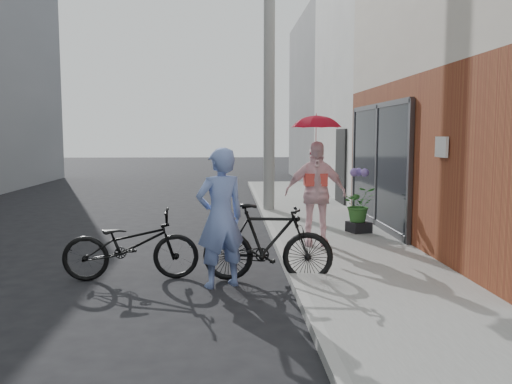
{
  "coord_description": "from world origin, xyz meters",
  "views": [
    {
      "loc": [
        0.05,
        -7.51,
        2.0
      ],
      "look_at": [
        0.5,
        0.94,
        1.1
      ],
      "focal_mm": 38.0,
      "sensor_mm": 36.0,
      "label": 1
    }
  ],
  "objects": [
    {
      "name": "ground",
      "position": [
        0.0,
        0.0,
        0.0
      ],
      "size": [
        80.0,
        80.0,
        0.0
      ],
      "primitive_type": "plane",
      "color": "black",
      "rests_on": "ground"
    },
    {
      "name": "sidewalk",
      "position": [
        2.1,
        2.0,
        0.06
      ],
      "size": [
        2.2,
        24.0,
        0.12
      ],
      "primitive_type": "cube",
      "color": "gray",
      "rests_on": "ground"
    },
    {
      "name": "curb",
      "position": [
        0.94,
        2.0,
        0.06
      ],
      "size": [
        0.12,
        24.0,
        0.12
      ],
      "primitive_type": "cube",
      "color": "#9E9E99",
      "rests_on": "ground"
    },
    {
      "name": "plaster_building",
      "position": [
        7.2,
        9.0,
        3.5
      ],
      "size": [
        8.0,
        6.0,
        7.0
      ],
      "primitive_type": "cube",
      "color": "silver",
      "rests_on": "ground"
    },
    {
      "name": "east_building_far",
      "position": [
        7.2,
        16.0,
        3.5
      ],
      "size": [
        8.0,
        8.0,
        7.0
      ],
      "primitive_type": "cube",
      "color": "slate",
      "rests_on": "ground"
    },
    {
      "name": "utility_pole",
      "position": [
        1.1,
        6.0,
        3.5
      ],
      "size": [
        0.28,
        0.28,
        7.0
      ],
      "primitive_type": "cylinder",
      "color": "#9E9E99",
      "rests_on": "ground"
    },
    {
      "name": "officer",
      "position": [
        -0.04,
        -0.51,
        0.92
      ],
      "size": [
        0.79,
        0.68,
        1.83
      ],
      "primitive_type": "imported",
      "rotation": [
        0.0,
        0.0,
        3.57
      ],
      "color": "#7189CA",
      "rests_on": "ground"
    },
    {
      "name": "bike_left",
      "position": [
        -1.28,
        -0.09,
        0.49
      ],
      "size": [
        1.89,
        0.76,
        0.97
      ],
      "primitive_type": "imported",
      "rotation": [
        0.0,
        0.0,
        1.64
      ],
      "color": "black",
      "rests_on": "ground"
    },
    {
      "name": "bike_right",
      "position": [
        0.6,
        -0.28,
        0.53
      ],
      "size": [
        1.82,
        0.7,
        1.07
      ],
      "primitive_type": "imported",
      "rotation": [
        0.0,
        0.0,
        1.46
      ],
      "color": "black",
      "rests_on": "ground"
    },
    {
      "name": "kimono_woman",
      "position": [
        1.55,
        1.58,
        1.0
      ],
      "size": [
        1.07,
        0.51,
        1.77
      ],
      "primitive_type": "imported",
      "rotation": [
        0.0,
        0.0,
        -0.08
      ],
      "color": "#FCD4DA",
      "rests_on": "sidewalk"
    },
    {
      "name": "parasol",
      "position": [
        1.55,
        1.58,
        2.25
      ],
      "size": [
        0.81,
        0.81,
        0.71
      ],
      "primitive_type": "imported",
      "color": "red",
      "rests_on": "kimono_woman"
    },
    {
      "name": "planter",
      "position": [
        2.59,
        2.69,
        0.22
      ],
      "size": [
        0.48,
        0.48,
        0.2
      ],
      "primitive_type": "cube",
      "rotation": [
        0.0,
        0.0,
        0.32
      ],
      "color": "black",
      "rests_on": "sidewalk"
    },
    {
      "name": "potted_plant",
      "position": [
        2.59,
        2.69,
        0.66
      ],
      "size": [
        0.61,
        0.53,
        0.68
      ],
      "primitive_type": "imported",
      "color": "#326B2B",
      "rests_on": "planter"
    }
  ]
}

